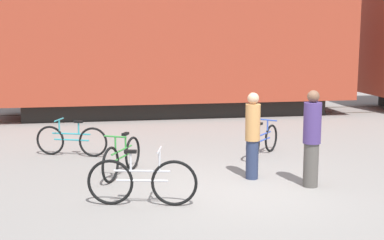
{
  "coord_description": "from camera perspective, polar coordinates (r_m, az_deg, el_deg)",
  "views": [
    {
      "loc": [
        -2.56,
        -9.04,
        2.79
      ],
      "look_at": [
        -0.8,
        1.19,
        1.1
      ],
      "focal_mm": 50.0,
      "sensor_mm": 36.0,
      "label": 1
    }
  ],
  "objects": [
    {
      "name": "ground_plane",
      "position": [
        9.8,
        5.83,
        -7.34
      ],
      "size": [
        80.0,
        80.0,
        0.0
      ],
      "primitive_type": "plane",
      "color": "gray"
    },
    {
      "name": "freight_train",
      "position": [
        18.35,
        -1.8,
        9.93
      ],
      "size": [
        38.38,
        2.93,
        5.69
      ],
      "color": "black",
      "rests_on": "ground_plane"
    },
    {
      "name": "person_in_tan",
      "position": [
        10.3,
        6.48,
        -1.59
      ],
      "size": [
        0.28,
        0.28,
        1.68
      ],
      "rotation": [
        0.0,
        0.0,
        5.46
      ],
      "color": "#283351",
      "rests_on": "ground_plane"
    },
    {
      "name": "bicycle_blue",
      "position": [
        12.38,
        7.52,
        -2.21
      ],
      "size": [
        1.13,
        1.25,
        0.81
      ],
      "color": "black",
      "rests_on": "ground_plane"
    },
    {
      "name": "bicycle_green",
      "position": [
        10.63,
        -7.48,
        -4.01
      ],
      "size": [
        0.83,
        1.55,
        0.86
      ],
      "color": "black",
      "rests_on": "ground_plane"
    },
    {
      "name": "bicycle_silver",
      "position": [
        8.8,
        -5.33,
        -6.54
      ],
      "size": [
        1.78,
        0.51,
        0.95
      ],
      "color": "black",
      "rests_on": "ground_plane"
    },
    {
      "name": "bicycle_teal",
      "position": [
        12.55,
        -12.74,
        -2.13
      ],
      "size": [
        1.64,
        0.65,
        0.85
      ],
      "color": "black",
      "rests_on": "ground_plane"
    },
    {
      "name": "rail_near",
      "position": [
        17.86,
        -1.43,
        0.29
      ],
      "size": [
        50.38,
        0.07,
        0.01
      ],
      "primitive_type": "cube",
      "color": "#4C4238",
      "rests_on": "ground_plane"
    },
    {
      "name": "rail_far",
      "position": [
        19.27,
        -2.05,
        0.95
      ],
      "size": [
        50.38,
        0.07,
        0.01
      ],
      "primitive_type": "cube",
      "color": "#4C4238",
      "rests_on": "ground_plane"
    },
    {
      "name": "person_in_purple",
      "position": [
        9.94,
        12.66,
        -1.92
      ],
      "size": [
        0.32,
        0.32,
        1.78
      ],
      "rotation": [
        0.0,
        0.0,
        0.76
      ],
      "color": "#514C47",
      "rests_on": "ground_plane"
    }
  ]
}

